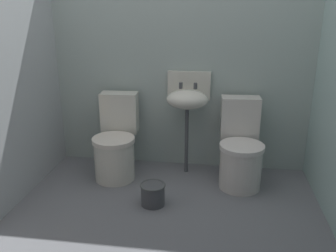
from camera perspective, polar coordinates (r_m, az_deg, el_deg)
name	(u,v)px	position (r m, az deg, el deg)	size (l,w,h in m)	color
ground_plane	(163,228)	(2.90, -0.82, -15.83)	(2.93, 2.64, 0.08)	slate
wall_back	(181,62)	(3.59, 2.07, 10.05)	(2.93, 0.10, 2.12)	#A3B4AE
toilet_left	(116,144)	(3.51, -8.25, -2.87)	(0.42, 0.61, 0.78)	silver
toilet_right	(240,151)	(3.38, 11.41, -3.90)	(0.42, 0.61, 0.78)	silver
sink	(188,98)	(3.43, 3.12, 4.40)	(0.42, 0.35, 0.99)	#484B4F
bucket	(153,194)	(3.06, -2.42, -10.68)	(0.22, 0.22, 0.19)	#484B4F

